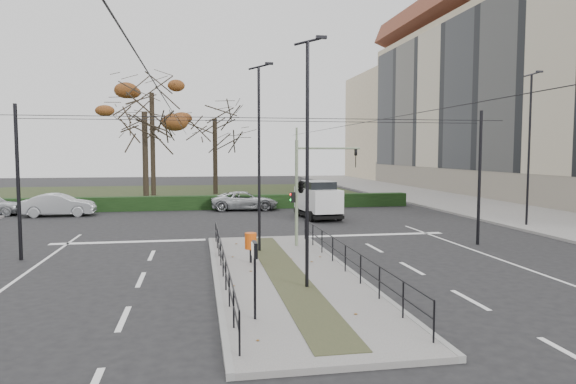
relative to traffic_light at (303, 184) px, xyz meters
name	(u,v)px	position (x,y,z in m)	size (l,w,h in m)	color
ground	(274,262)	(-1.60, -2.39, -2.78)	(140.00, 140.00, 0.00)	black
median_island	(285,275)	(-1.60, -4.89, -2.71)	(4.40, 15.00, 0.14)	slate
sidewalk_east	(443,200)	(16.40, 19.61, -2.71)	(8.00, 90.00, 0.14)	slate
park	(165,194)	(-7.60, 29.61, -2.73)	(38.00, 26.00, 0.10)	black
hedge	(153,203)	(-7.60, 16.21, -2.28)	(38.00, 1.00, 1.00)	black
apartment_block	(536,84)	(26.37, 21.58, 7.61)	(13.09, 52.10, 21.64)	tan
median_railing	(285,249)	(-1.60, -4.99, -1.80)	(4.14, 13.24, 0.92)	black
catenary	(268,170)	(-1.60, -0.77, 0.64)	(20.00, 34.00, 6.00)	black
traffic_light	(303,184)	(0.00, 0.00, 0.00)	(3.11, 1.74, 4.54)	gray
litter_bin	(251,241)	(-2.56, -3.06, -1.86)	(0.43, 0.43, 1.10)	black
info_panel	(255,259)	(-3.10, -9.40, -1.16)	(0.11, 0.49, 1.89)	black
streetlamp_median_near	(308,161)	(-1.24, -6.75, 1.11)	(0.62, 0.13, 7.38)	black
streetlamp_median_far	(259,156)	(-1.96, -0.92, 1.22)	(0.63, 0.13, 7.59)	black
streetlamp_sidewalk	(529,147)	(13.55, 4.06, 1.66)	(0.71, 0.14, 8.45)	black
parked_car_second	(59,205)	(-13.35, 13.82, -2.05)	(1.56, 4.46, 1.47)	#A9ACB1
parked_car_fourth	(245,201)	(-1.11, 15.32, -2.11)	(2.22, 4.82, 1.34)	#A9ACB1
white_van	(318,199)	(2.98, 9.78, -1.55)	(2.38, 4.53, 2.35)	silver
rust_tree	(152,93)	(-8.55, 28.27, 6.88)	(7.65, 7.65, 12.60)	black
bare_tree_center	(215,124)	(-2.73, 29.09, 4.10)	(6.47, 6.47, 9.73)	black
bare_tree_near	(144,119)	(-8.45, 20.11, 3.99)	(5.79, 5.79, 9.58)	black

